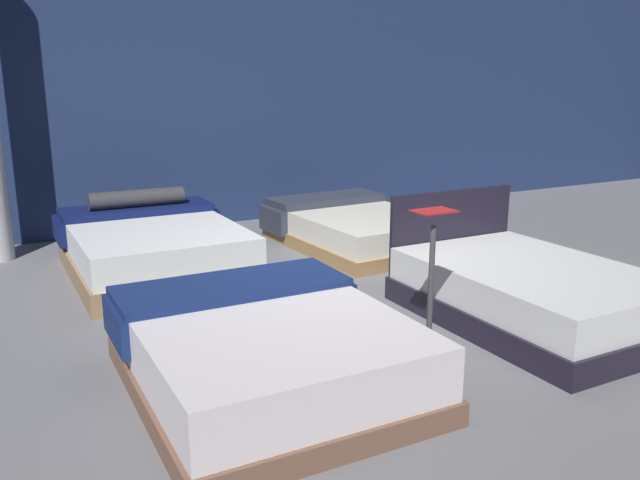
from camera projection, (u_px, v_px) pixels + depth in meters
ground_plane at (337, 303)px, 5.70m from camera, size 18.00×18.00×0.02m
showroom_back_wall at (201, 93)px, 8.37m from camera, size 18.00×0.06×3.50m
bed_0 at (266, 350)px, 4.07m from camera, size 1.67×1.95×0.53m
bed_1 at (529, 292)px, 5.21m from camera, size 1.46×2.11×0.92m
bed_2 at (154, 247)px, 6.50m from camera, size 1.69×2.14×0.76m
bed_3 at (356, 227)px, 7.61m from camera, size 1.64×2.18×0.49m
price_sign at (430, 301)px, 4.48m from camera, size 0.28×0.24×1.05m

